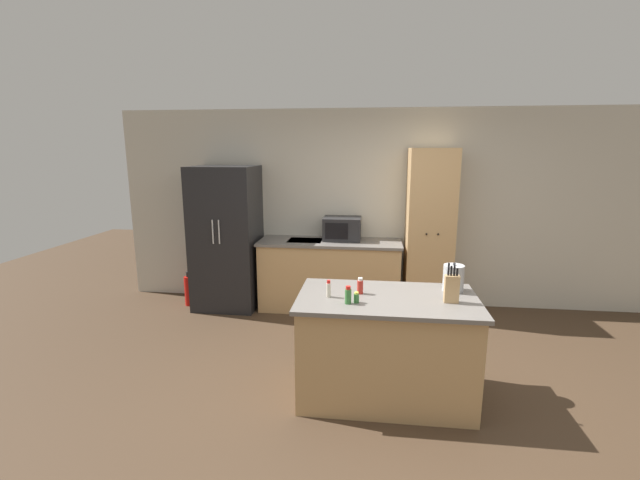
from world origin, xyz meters
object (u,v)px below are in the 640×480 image
at_px(spice_bottle_tall_dark, 348,295).
at_px(spice_bottle_amber_oil, 360,286).
at_px(spice_bottle_short_red, 356,298).
at_px(fire_extinguisher, 189,290).
at_px(microwave, 342,229).
at_px(spice_bottle_green_herb, 329,289).
at_px(kettle, 453,278).
at_px(refrigerator, 227,238).
at_px(pantry_cabinet, 429,233).
at_px(knife_block, 452,288).

xyz_separation_m(spice_bottle_tall_dark, spice_bottle_amber_oil, (0.09, 0.25, -0.00)).
height_order(spice_bottle_short_red, fire_extinguisher, spice_bottle_short_red).
height_order(microwave, spice_bottle_green_herb, microwave).
bearing_deg(spice_bottle_amber_oil, kettle, 12.32).
bearing_deg(kettle, refrigerator, 146.38).
relative_size(microwave, spice_bottle_short_red, 5.52).
bearing_deg(kettle, spice_bottle_amber_oil, -167.68).
height_order(spice_bottle_tall_dark, spice_bottle_amber_oil, spice_bottle_tall_dark).
bearing_deg(refrigerator, spice_bottle_amber_oil, -46.30).
xyz_separation_m(pantry_cabinet, spice_bottle_tall_dark, (-0.89, -2.23, -0.09)).
bearing_deg(spice_bottle_short_red, spice_bottle_green_herb, 155.65).
distance_m(knife_block, spice_bottle_short_red, 0.75).
xyz_separation_m(microwave, spice_bottle_short_red, (0.28, -2.28, -0.13)).
bearing_deg(spice_bottle_amber_oil, knife_block, -9.42).
bearing_deg(kettle, spice_bottle_tall_dark, -154.24).
height_order(pantry_cabinet, fire_extinguisher, pantry_cabinet).
distance_m(microwave, kettle, 2.18).
bearing_deg(fire_extinguisher, spice_bottle_amber_oil, -37.79).
xyz_separation_m(spice_bottle_tall_dark, kettle, (0.87, 0.42, 0.05)).
height_order(pantry_cabinet, spice_bottle_green_herb, pantry_cabinet).
distance_m(spice_bottle_tall_dark, fire_extinguisher, 3.17).
xyz_separation_m(refrigerator, kettle, (2.61, -1.73, 0.07)).
xyz_separation_m(microwave, knife_block, (1.02, -2.18, -0.05)).
xyz_separation_m(refrigerator, pantry_cabinet, (2.62, 0.07, 0.11)).
height_order(pantry_cabinet, microwave, pantry_cabinet).
distance_m(refrigerator, pantry_cabinet, 2.62).
relative_size(pantry_cabinet, fire_extinguisher, 4.47).
bearing_deg(fire_extinguisher, knife_block, -32.32).
distance_m(spice_bottle_short_red, spice_bottle_green_herb, 0.26).
xyz_separation_m(knife_block, fire_extinguisher, (-3.08, 1.95, -0.80)).
distance_m(spice_bottle_tall_dark, spice_bottle_short_red, 0.08).
bearing_deg(spice_bottle_green_herb, spice_bottle_amber_oil, 24.22).
bearing_deg(spice_bottle_short_red, fire_extinguisher, 138.75).
xyz_separation_m(spice_bottle_amber_oil, spice_bottle_green_herb, (-0.25, -0.11, 0.00)).
xyz_separation_m(spice_bottle_tall_dark, fire_extinguisher, (-2.27, 2.08, -0.75)).
relative_size(pantry_cabinet, spice_bottle_amber_oil, 15.13).
height_order(refrigerator, knife_block, refrigerator).
distance_m(knife_block, fire_extinguisher, 3.73).
distance_m(pantry_cabinet, spice_bottle_green_herb, 2.35).
bearing_deg(spice_bottle_amber_oil, spice_bottle_short_red, -95.71).
bearing_deg(pantry_cabinet, knife_block, -92.19).
xyz_separation_m(pantry_cabinet, fire_extinguisher, (-3.16, -0.15, -0.84)).
relative_size(microwave, knife_block, 1.51).
xyz_separation_m(knife_block, spice_bottle_tall_dark, (-0.81, -0.13, -0.05)).
relative_size(microwave, spice_bottle_amber_oil, 3.50).
height_order(pantry_cabinet, knife_block, pantry_cabinet).
height_order(knife_block, spice_bottle_short_red, knife_block).
height_order(spice_bottle_short_red, spice_bottle_green_herb, spice_bottle_green_herb).
xyz_separation_m(refrigerator, spice_bottle_amber_oil, (1.82, -1.90, 0.02)).
distance_m(microwave, spice_bottle_short_red, 2.30).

